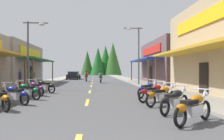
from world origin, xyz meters
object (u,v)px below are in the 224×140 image
streetlamp_left (32,45)px  motorcycle_parked_right_3 (154,92)px  motorcycle_parked_left_3 (35,88)px  parked_car_curbside (74,75)px  motorcycle_parked_right_1 (175,100)px  motorcycle_parked_right_0 (193,108)px  pedestrian_browsing (20,78)px  rider_cruising_lead (101,78)px  rider_cruising_trailing (86,77)px  motorcycle_parked_right_4 (148,89)px  motorcycle_parked_left_2 (27,91)px  pedestrian_waiting (32,77)px  motorcycle_parked_left_4 (44,86)px  motorcycle_parked_right_2 (162,95)px  motorcycle_parked_left_1 (14,94)px  streetlamp_right (136,48)px

streetlamp_left → motorcycle_parked_right_3: 11.30m
motorcycle_parked_right_3 → motorcycle_parked_left_3: (-6.80, 3.28, 0.00)m
motorcycle_parked_right_3 → parked_car_curbside: (-6.81, 28.81, 0.20)m
motorcycle_parked_right_1 → motorcycle_parked_right_0: bearing=-133.8°
motorcycle_parked_right_3 → pedestrian_browsing: pedestrian_browsing is taller
rider_cruising_lead → rider_cruising_trailing: size_ratio=1.00×
motorcycle_parked_right_4 → motorcycle_parked_left_3: same height
motorcycle_parked_left_3 → rider_cruising_lead: 14.73m
motorcycle_parked_left_2 → motorcycle_parked_right_4: bearing=-145.7°
motorcycle_parked_right_3 → pedestrian_browsing: size_ratio=1.10×
pedestrian_waiting → streetlamp_left: bearing=163.3°
motorcycle_parked_left_4 → rider_cruising_trailing: (2.39, 16.17, 0.17)m
motorcycle_parked_right_1 → pedestrian_browsing: size_ratio=0.95×
rider_cruising_trailing → motorcycle_parked_left_2: bearing=174.0°
motorcycle_parked_left_4 → pedestrian_browsing: size_ratio=1.09×
rider_cruising_trailing → streetlamp_left: bearing=165.8°
motorcycle_parked_right_3 → motorcycle_parked_right_2: bearing=-119.5°
motorcycle_parked_right_2 → motorcycle_parked_right_4: same height
motorcycle_parked_right_2 → pedestrian_browsing: (-9.21, 9.07, 0.51)m
rider_cruising_lead → pedestrian_waiting: (-7.28, -4.52, 0.28)m
motorcycle_parked_right_4 → motorcycle_parked_left_4: (-6.78, 3.08, 0.00)m
motorcycle_parked_left_2 → rider_cruising_lead: bearing=-75.1°
motorcycle_parked_right_3 → rider_cruising_lead: 17.44m
pedestrian_browsing → motorcycle_parked_right_0: bearing=88.4°
motorcycle_parked_right_4 → motorcycle_parked_left_1: same height
motorcycle_parked_right_3 → motorcycle_parked_left_2: bearing=138.0°
motorcycle_parked_right_4 → motorcycle_parked_left_2: (-6.93, -0.44, 0.00)m
rider_cruising_lead → motorcycle_parked_right_4: bearing=-171.7°
pedestrian_browsing → pedestrian_waiting: bearing=-123.6°
motorcycle_parked_right_1 → motorcycle_parked_left_2: (-6.76, 4.47, 0.00)m
motorcycle_parked_left_1 → motorcycle_parked_left_3: same height
motorcycle_parked_right_1 → motorcycle_parked_right_2: (0.03, 1.73, 0.00)m
pedestrian_browsing → motorcycle_parked_right_3: bearing=102.0°
motorcycle_parked_right_3 → pedestrian_waiting: (-9.57, 12.77, 0.45)m
motorcycle_parked_right_3 → parked_car_curbside: bearing=73.2°
motorcycle_parked_right_4 → parked_car_curbside: bearing=61.6°
streetlamp_left → parked_car_curbside: size_ratio=1.26×
motorcycle_parked_left_3 → motorcycle_parked_left_4: bearing=-48.7°
motorcycle_parked_right_2 → pedestrian_waiting: bearing=90.8°
motorcycle_parked_left_4 → motorcycle_parked_right_1: bearing=161.3°
motorcycle_parked_right_1 → motorcycle_parked_right_3: size_ratio=0.86×
streetlamp_left → streetlamp_right: (9.43, 4.84, 0.34)m
pedestrian_browsing → rider_cruising_trailing: bearing=-148.2°
motorcycle_parked_left_3 → motorcycle_parked_right_0: bearing=177.4°
rider_cruising_lead → motorcycle_parked_right_2: bearing=-173.6°
streetlamp_left → motorcycle_parked_right_0: (8.04, -11.93, -3.18)m
streetlamp_left → streetlamp_right: 10.60m
motorcycle_parked_left_3 → parked_car_curbside: parked_car_curbside is taller
motorcycle_parked_right_1 → motorcycle_parked_right_2: bearing=46.3°
motorcycle_parked_left_1 → motorcycle_parked_right_2: bearing=-152.9°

